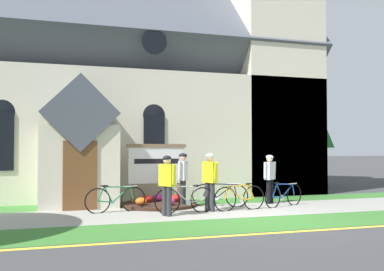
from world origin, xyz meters
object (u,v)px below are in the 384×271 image
bicycle_blue (284,195)px  bicycle_yellow (185,200)px  church_sign (157,165)px  cyclist_in_red_jersey (270,175)px  bicycle_silver (116,199)px  cyclist_in_green_jersey (210,177)px  roadside_conifer (299,105)px  cyclist_in_blue_jersey (167,181)px  bicycle_orange (220,195)px  bicycle_red (240,198)px  cyclist_in_orange_jersey (183,175)px

bicycle_blue → bicycle_yellow: (-3.37, -0.37, 0.02)m
church_sign → cyclist_in_red_jersey: size_ratio=1.23×
bicycle_silver → bicycle_yellow: bearing=-19.6°
cyclist_in_green_jersey → roadside_conifer: (6.99, 6.62, 3.03)m
church_sign → cyclist_in_blue_jersey: church_sign is taller
bicycle_orange → bicycle_red: 0.99m
bicycle_silver → cyclist_in_blue_jersey: cyclist_in_blue_jersey is taller
cyclist_in_green_jersey → church_sign: bearing=121.7°
bicycle_silver → cyclist_in_blue_jersey: 1.79m
bicycle_red → bicycle_blue: bearing=12.7°
church_sign → bicycle_silver: 2.22m
bicycle_yellow → cyclist_in_red_jersey: (3.28, 1.15, 0.57)m
bicycle_orange → cyclist_in_green_jersey: (-0.62, -0.85, 0.64)m
bicycle_red → cyclist_in_green_jersey: (-0.92, 0.09, 0.63)m
bicycle_orange → cyclist_in_orange_jersey: (-1.14, 0.31, 0.63)m
cyclist_in_orange_jersey → cyclist_in_blue_jersey: bearing=-118.5°
bicycle_blue → cyclist_in_green_jersey: cyclist_in_green_jersey is taller
bicycle_silver → cyclist_in_red_jersey: cyclist_in_red_jersey is taller
bicycle_orange → bicycle_yellow: bicycle_yellow is taller
bicycle_red → cyclist_in_green_jersey: bearing=174.2°
bicycle_orange → roadside_conifer: size_ratio=0.27×
church_sign → cyclist_in_blue_jersey: (-0.20, -2.46, -0.32)m
bicycle_orange → roadside_conifer: roadside_conifer is taller
cyclist_in_orange_jersey → cyclist_in_red_jersey: cyclist_in_orange_jersey is taller
church_sign → cyclist_in_blue_jersey: size_ratio=1.20×
bicycle_red → cyclist_in_blue_jersey: (-2.33, -0.40, 0.59)m
church_sign → bicycle_blue: (3.80, -1.68, -0.93)m
cyclist_in_green_jersey → cyclist_in_orange_jersey: bearing=113.9°
bicycle_blue → bicycle_silver: 5.31m
church_sign → bicycle_yellow: (0.44, -2.06, -0.91)m
bicycle_red → bicycle_silver: 3.69m
bicycle_silver → church_sign: bearing=42.5°
cyclist_in_blue_jersey → bicycle_yellow: bearing=32.4°
bicycle_silver → cyclist_in_green_jersey: 2.84m
church_sign → bicycle_red: church_sign is taller
bicycle_orange → cyclist_in_blue_jersey: cyclist_in_blue_jersey is taller
bicycle_blue → cyclist_in_blue_jersey: size_ratio=0.99×
bicycle_yellow → cyclist_in_green_jersey: cyclist_in_green_jersey is taller
church_sign → cyclist_in_orange_jersey: (0.70, -0.80, -0.29)m
bicycle_red → bicycle_orange: bearing=107.6°
bicycle_orange → bicycle_silver: (-3.33, -0.25, 0.01)m
cyclist_in_orange_jersey → cyclist_in_blue_jersey: size_ratio=1.02×
bicycle_blue → bicycle_silver: bicycle_silver is taller
bicycle_red → bicycle_yellow: 1.70m
church_sign → cyclist_in_red_jersey: (3.72, -0.91, -0.34)m
church_sign → bicycle_orange: (1.83, -1.12, -0.92)m
church_sign → bicycle_blue: bearing=-23.8°
cyclist_in_green_jersey → cyclist_in_red_jersey: bearing=22.9°
bicycle_silver → bicycle_yellow: (1.93, -0.69, 0.00)m
cyclist_in_blue_jersey → bicycle_orange: bearing=33.5°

